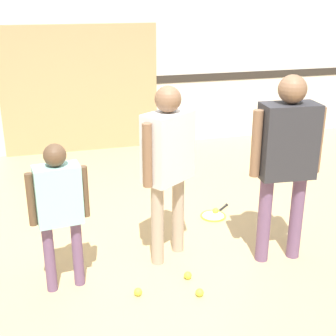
{
  "coord_description": "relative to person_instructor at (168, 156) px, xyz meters",
  "views": [
    {
      "loc": [
        -1.12,
        -3.56,
        2.28
      ],
      "look_at": [
        -0.1,
        0.06,
        0.87
      ],
      "focal_mm": 50.0,
      "sensor_mm": 36.0,
      "label": 1
    }
  ],
  "objects": [
    {
      "name": "tennis_ball_by_spare_racket",
      "position": [
        0.74,
        0.71,
        -0.94
      ],
      "size": [
        0.07,
        0.07,
        0.07
      ],
      "primitive_type": "sphere",
      "color": "#CCE038",
      "rests_on": "ground_plane"
    },
    {
      "name": "wall_back",
      "position": [
        0.1,
        3.4,
        0.62
      ],
      "size": [
        16.0,
        0.07,
        3.2
      ],
      "color": "silver",
      "rests_on": "ground_plane"
    },
    {
      "name": "wall_panel",
      "position": [
        -0.4,
        3.34,
        -0.04
      ],
      "size": [
        2.3,
        0.05,
        1.87
      ],
      "color": "tan",
      "rests_on": "ground_plane"
    },
    {
      "name": "person_student_right",
      "position": [
        0.95,
        -0.3,
        0.06
      ],
      "size": [
        0.63,
        0.29,
        1.67
      ],
      "rotation": [
        0.0,
        0.0,
        3.06
      ],
      "color": "#6B4C70",
      "rests_on": "ground_plane"
    },
    {
      "name": "ground_plane",
      "position": [
        0.1,
        -0.06,
        -0.98
      ],
      "size": [
        16.0,
        16.0,
        0.0
      ],
      "primitive_type": "plane",
      "color": "tan"
    },
    {
      "name": "tennis_ball_stray_right",
      "position": [
        -0.4,
        -0.52,
        -0.94
      ],
      "size": [
        0.07,
        0.07,
        0.07
      ],
      "primitive_type": "sphere",
      "color": "#CCE038",
      "rests_on": "ground_plane"
    },
    {
      "name": "tennis_ball_stray_left",
      "position": [
        0.08,
        -0.66,
        -0.94
      ],
      "size": [
        0.07,
        0.07,
        0.07
      ],
      "primitive_type": "sphere",
      "color": "#CCE038",
      "rests_on": "ground_plane"
    },
    {
      "name": "person_instructor",
      "position": [
        0.0,
        0.0,
        0.0
      ],
      "size": [
        0.51,
        0.45,
        1.58
      ],
      "rotation": [
        0.0,
        0.0,
        0.6
      ],
      "color": "tan",
      "rests_on": "ground_plane"
    },
    {
      "name": "tennis_ball_near_instructor",
      "position": [
        0.06,
        -0.4,
        -0.94
      ],
      "size": [
        0.07,
        0.07,
        0.07
      ],
      "primitive_type": "sphere",
      "color": "#CCE038",
      "rests_on": "ground_plane"
    },
    {
      "name": "person_student_left",
      "position": [
        -0.94,
        -0.23,
        -0.21
      ],
      "size": [
        0.47,
        0.23,
        1.24
      ],
      "rotation": [
        0.0,
        0.0,
        0.11
      ],
      "color": "#6B4C70",
      "rests_on": "ground_plane"
    },
    {
      "name": "racket_spare_on_floor",
      "position": [
        0.71,
        0.66,
        -0.97
      ],
      "size": [
        0.46,
        0.43,
        0.03
      ],
      "rotation": [
        0.0,
        0.0,
        0.73
      ],
      "color": "#C6D838",
      "rests_on": "ground_plane"
    }
  ]
}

